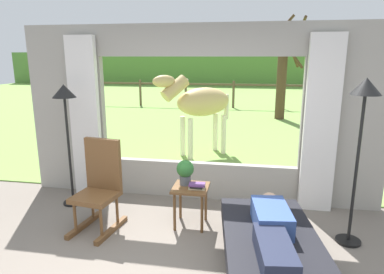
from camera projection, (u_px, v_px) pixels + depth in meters
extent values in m
cube|color=#9E998E|center=(69.00, 111.00, 5.28)|extent=(1.15, 0.12, 2.55)
cube|color=#9E998E|center=(345.00, 119.00, 4.59)|extent=(1.15, 0.12, 2.55)
cube|color=#9E998E|center=(197.00, 180.00, 5.17)|extent=(2.90, 0.12, 0.55)
cube|color=#9E998E|center=(198.00, 40.00, 4.70)|extent=(2.90, 0.12, 0.45)
cube|color=silver|center=(85.00, 118.00, 5.11)|extent=(0.44, 0.10, 2.40)
cube|color=silver|center=(321.00, 126.00, 4.53)|extent=(0.44, 0.10, 2.40)
cube|color=#759E47|center=(235.00, 103.00, 15.67)|extent=(36.00, 21.68, 0.02)
cube|color=#538138|center=(243.00, 69.00, 24.82)|extent=(36.00, 2.00, 2.40)
cube|color=black|center=(270.00, 262.00, 3.36)|extent=(1.03, 1.66, 0.24)
cube|color=black|center=(271.00, 243.00, 3.31)|extent=(1.11, 1.80, 0.18)
cube|color=#334C8C|center=(271.00, 217.00, 3.41)|extent=(0.42, 0.64, 0.22)
cube|color=#1E2338|center=(274.00, 252.00, 2.84)|extent=(0.37, 0.71, 0.18)
sphere|color=tan|center=(269.00, 201.00, 3.78)|extent=(0.20, 0.20, 0.20)
cube|color=brown|center=(95.00, 197.00, 4.13)|extent=(0.54, 0.54, 0.06)
cube|color=brown|center=(103.00, 165.00, 4.25)|extent=(0.48, 0.13, 0.68)
cube|color=brown|center=(84.00, 225.00, 4.29)|extent=(0.16, 0.68, 0.06)
cube|color=brown|center=(112.00, 230.00, 4.16)|extent=(0.16, 0.68, 0.06)
cylinder|color=brown|center=(75.00, 216.00, 4.07)|extent=(0.04, 0.04, 0.38)
cylinder|color=brown|center=(101.00, 221.00, 3.96)|extent=(0.04, 0.04, 0.38)
cylinder|color=brown|center=(93.00, 204.00, 4.40)|extent=(0.04, 0.04, 0.38)
cylinder|color=brown|center=(117.00, 208.00, 4.29)|extent=(0.04, 0.04, 0.38)
cube|color=brown|center=(191.00, 188.00, 4.24)|extent=(0.44, 0.44, 0.03)
cylinder|color=brown|center=(175.00, 212.00, 4.17)|extent=(0.04, 0.04, 0.49)
cylinder|color=brown|center=(202.00, 214.00, 4.11)|extent=(0.04, 0.04, 0.49)
cylinder|color=brown|center=(180.00, 201.00, 4.49)|extent=(0.04, 0.04, 0.49)
cylinder|color=brown|center=(206.00, 202.00, 4.43)|extent=(0.04, 0.04, 0.49)
cylinder|color=#4C5156|center=(185.00, 180.00, 4.29)|extent=(0.14, 0.14, 0.12)
sphere|color=#2D6B2D|center=(185.00, 169.00, 4.26)|extent=(0.22, 0.22, 0.22)
cube|color=beige|center=(197.00, 188.00, 4.16)|extent=(0.20, 0.12, 0.03)
cube|color=black|center=(197.00, 186.00, 4.15)|extent=(0.16, 0.14, 0.02)
cube|color=#59336B|center=(197.00, 184.00, 4.14)|extent=(0.21, 0.15, 0.02)
cylinder|color=black|center=(74.00, 202.00, 4.99)|extent=(0.28, 0.28, 0.03)
cylinder|color=black|center=(69.00, 152.00, 4.82)|extent=(0.04, 0.04, 1.55)
cone|color=black|center=(64.00, 91.00, 4.62)|extent=(0.32, 0.32, 0.18)
cylinder|color=black|center=(348.00, 241.00, 3.95)|extent=(0.28, 0.28, 0.03)
cylinder|color=black|center=(356.00, 172.00, 3.76)|extent=(0.04, 0.04, 1.71)
cone|color=black|center=(366.00, 86.00, 3.54)|extent=(0.32, 0.32, 0.18)
ellipsoid|color=tan|center=(204.00, 102.00, 7.16)|extent=(1.30, 1.23, 0.60)
cylinder|color=tan|center=(175.00, 88.00, 6.75)|extent=(0.62, 0.59, 0.53)
ellipsoid|color=tan|center=(164.00, 81.00, 6.59)|extent=(0.49, 0.46, 0.24)
cube|color=beige|center=(178.00, 87.00, 6.78)|extent=(0.38, 0.34, 0.32)
cylinder|color=beige|center=(227.00, 107.00, 7.49)|extent=(0.14, 0.14, 0.55)
cylinder|color=beige|center=(190.00, 139.00, 6.98)|extent=(0.11, 0.11, 0.85)
cylinder|color=beige|center=(183.00, 136.00, 7.25)|extent=(0.11, 0.11, 0.85)
cylinder|color=beige|center=(224.00, 134.00, 7.40)|extent=(0.11, 0.11, 0.85)
cylinder|color=beige|center=(215.00, 132.00, 7.67)|extent=(0.11, 0.11, 0.85)
cylinder|color=#4C3823|center=(282.00, 74.00, 11.28)|extent=(0.32, 0.32, 3.02)
cylinder|color=#47331E|center=(295.00, 58.00, 10.98)|extent=(0.43, 0.98, 0.61)
cylinder|color=#47331E|center=(284.00, 26.00, 11.24)|extent=(0.67, 0.10, 0.77)
cylinder|color=#47331E|center=(288.00, 37.00, 11.27)|extent=(0.61, 0.39, 0.86)
cylinder|color=#47331E|center=(301.00, 30.00, 10.91)|extent=(0.19, 1.33, 0.76)
cylinder|color=#47331E|center=(291.00, 53.00, 10.71)|extent=(0.88, 0.55, 0.99)
cylinder|color=brown|center=(56.00, 91.00, 15.35)|extent=(0.10, 0.10, 1.10)
cylinder|color=brown|center=(97.00, 92.00, 15.01)|extent=(0.10, 0.10, 1.10)
cylinder|color=brown|center=(140.00, 93.00, 14.67)|extent=(0.10, 0.10, 1.10)
cylinder|color=brown|center=(186.00, 94.00, 14.33)|extent=(0.10, 0.10, 1.10)
cylinder|color=brown|center=(233.00, 94.00, 13.99)|extent=(0.10, 0.10, 1.10)
cylinder|color=brown|center=(283.00, 95.00, 13.65)|extent=(0.10, 0.10, 1.10)
cylinder|color=brown|center=(336.00, 96.00, 13.31)|extent=(0.10, 0.10, 1.10)
cube|color=brown|center=(234.00, 85.00, 13.89)|extent=(16.00, 0.06, 0.08)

